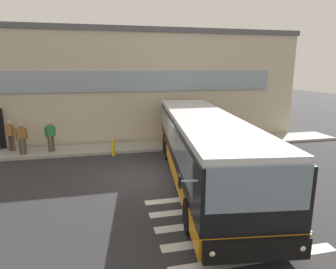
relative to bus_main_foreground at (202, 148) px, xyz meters
name	(u,v)px	position (x,y,z in m)	size (l,w,h in m)	color
ground_plane	(141,178)	(-2.49, 0.59, -1.35)	(80.00, 90.00, 0.02)	#2B2B2D
bay_paint_stripes	(226,222)	(-0.49, -3.61, -1.33)	(4.40, 3.96, 0.01)	silver
terminal_building	(111,83)	(-3.18, 12.23, 2.12)	(24.33, 13.80, 6.93)	beige
boarding_curb	(130,147)	(-2.49, 5.39, -1.26)	(26.53, 2.00, 0.15)	#9E9B93
bus_main_foreground	(202,148)	(0.00, 0.00, 0.00)	(4.55, 12.24, 2.70)	black
passenger_near_column	(11,134)	(-8.85, 5.79, -0.26)	(0.54, 0.37, 1.68)	#4C4233
passenger_by_doorway	(21,136)	(-8.11, 4.94, -0.22)	(0.57, 0.44, 1.68)	#4C4233
passenger_at_curb_edge	(50,135)	(-6.74, 5.18, -0.26)	(0.53, 0.38, 1.68)	#4C4233
safety_bollard_yellow	(113,147)	(-3.49, 4.19, -0.89)	(0.18, 0.18, 0.90)	yellow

